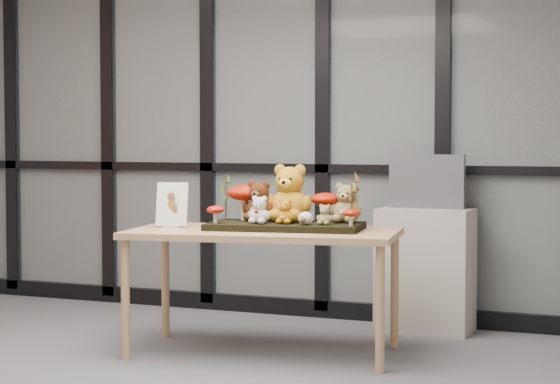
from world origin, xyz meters
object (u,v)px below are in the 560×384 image
at_px(mushroom_back_left, 245,201).
at_px(mushroom_front_left, 215,214).
at_px(mushroom_back_right, 325,206).
at_px(bear_tan_back, 347,201).
at_px(bear_white_bow, 260,208).
at_px(mushroom_front_right, 351,217).
at_px(plush_cream_hedgehog, 306,218).
at_px(cabinet, 425,270).
at_px(bear_brown_medium, 259,199).
at_px(display_table, 264,241).
at_px(bear_pooh_yellow, 290,190).
at_px(monitor, 427,181).
at_px(bear_small_yellow, 285,210).
at_px(bear_beige_small, 325,214).
at_px(diorama_tray, 285,226).
at_px(sign_holder, 172,207).

height_order(mushroom_back_left, mushroom_front_left, mushroom_back_left).
distance_m(mushroom_back_right, mushroom_front_left, 0.65).
height_order(bear_tan_back, bear_white_bow, bear_tan_back).
bearing_deg(mushroom_front_right, plush_cream_hedgehog, -171.14).
distance_m(bear_tan_back, mushroom_front_right, 0.23).
distance_m(bear_white_bow, mushroom_back_right, 0.41).
height_order(bear_white_bow, cabinet, bear_white_bow).
bearing_deg(bear_white_bow, mushroom_back_right, 33.53).
bearing_deg(bear_brown_medium, display_table, -65.85).
bearing_deg(mushroom_back_right, bear_pooh_yellow, -163.43).
xyz_separation_m(bear_pooh_yellow, monitor, (0.60, 0.87, 0.03)).
xyz_separation_m(bear_pooh_yellow, bear_small_yellow, (0.04, -0.17, -0.11)).
bearing_deg(bear_brown_medium, bear_beige_small, -22.09).
xyz_separation_m(bear_pooh_yellow, bear_white_bow, (-0.10, -0.22, -0.10)).
bearing_deg(display_table, cabinet, 46.48).
xyz_separation_m(diorama_tray, bear_beige_small, (0.26, -0.04, 0.08)).
xyz_separation_m(bear_beige_small, monitor, (0.33, 1.02, 0.15)).
relative_size(mushroom_front_left, monitor, 0.23).
height_order(mushroom_back_right, sign_holder, sign_holder).
height_order(mushroom_back_right, mushroom_front_left, mushroom_back_right).
relative_size(bear_white_bow, monitor, 0.36).
bearing_deg(monitor, mushroom_front_left, -129.26).
relative_size(mushroom_back_left, mushroom_front_right, 2.24).
height_order(diorama_tray, bear_white_bow, bear_white_bow).
xyz_separation_m(diorama_tray, mushroom_back_left, (-0.30, 0.09, 0.14)).
distance_m(bear_beige_small, cabinet, 1.14).
distance_m(diorama_tray, mushroom_front_right, 0.43).
bearing_deg(cabinet, monitor, 90.00).
relative_size(mushroom_back_left, sign_holder, 0.87).
distance_m(bear_white_bow, bear_beige_small, 0.38).
bearing_deg(mushroom_back_right, bear_beige_small, -69.82).
bearing_deg(diorama_tray, mushroom_back_left, 153.82).
distance_m(bear_tan_back, monitor, 0.88).
relative_size(bear_small_yellow, mushroom_front_right, 1.53).
height_order(diorama_tray, mushroom_front_right, mushroom_front_right).
relative_size(bear_pooh_yellow, bear_beige_small, 2.86).
distance_m(bear_pooh_yellow, bear_beige_small, 0.34).
relative_size(plush_cream_hedgehog, mushroom_front_right, 0.80).
xyz_separation_m(bear_small_yellow, mushroom_front_left, (-0.39, -0.12, -0.02)).
bearing_deg(plush_cream_hedgehog, sign_holder, 174.52).
bearing_deg(diorama_tray, sign_holder, -176.66).
xyz_separation_m(bear_pooh_yellow, bear_brown_medium, (-0.18, -0.05, -0.05)).
xyz_separation_m(display_table, bear_beige_small, (0.37, 0.03, 0.17)).
relative_size(bear_tan_back, mushroom_front_left, 2.27).
xyz_separation_m(diorama_tray, bear_brown_medium, (-0.19, 0.06, 0.15)).
bearing_deg(mushroom_front_right, mushroom_back_right, 137.32).
distance_m(bear_beige_small, mushroom_back_right, 0.23).
height_order(display_table, mushroom_front_left, mushroom_front_left).
distance_m(mushroom_front_right, monitor, 1.06).
distance_m(bear_brown_medium, bear_tan_back, 0.53).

